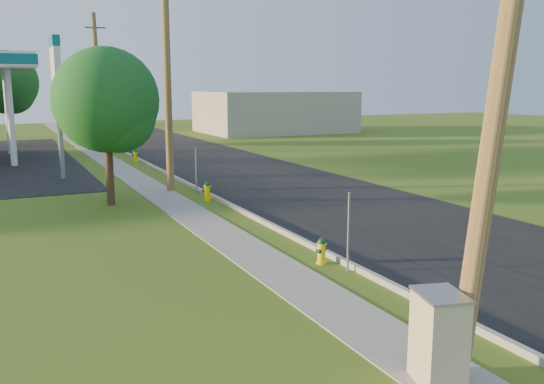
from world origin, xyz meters
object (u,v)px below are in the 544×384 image
(utility_pole_near, at_px, (503,66))
(hydrant_near, at_px, (322,251))
(utility_pole_mid, at_px, (167,76))
(utility_pole_far, at_px, (98,82))
(hydrant_far, at_px, (135,156))
(hydrant_mid, at_px, (207,191))
(tree_verge, at_px, (109,104))
(utility_cabinet, at_px, (439,339))
(price_pylon, at_px, (56,67))
(tree_lot, at_px, (7,85))

(utility_pole_near, height_order, hydrant_near, utility_pole_near)
(utility_pole_mid, xyz_separation_m, utility_pole_far, (0.00, 18.00, -0.15))
(hydrant_far, bearing_deg, hydrant_mid, -90.08)
(tree_verge, xyz_separation_m, hydrant_mid, (3.52, -0.80, -3.46))
(hydrant_far, relative_size, utility_cabinet, 0.57)
(price_pylon, xyz_separation_m, tree_lot, (-1.79, 18.46, -0.80))
(utility_pole_near, height_order, tree_verge, utility_pole_near)
(hydrant_near, height_order, utility_cabinet, utility_cabinet)
(tree_lot, xyz_separation_m, hydrant_near, (6.31, -35.89, -4.28))
(tree_verge, distance_m, tree_lot, 26.12)
(utility_pole_near, bearing_deg, utility_pole_far, 90.00)
(tree_lot, bearing_deg, hydrant_mid, -76.54)
(tree_verge, bearing_deg, hydrant_far, 73.93)
(price_pylon, bearing_deg, hydrant_mid, -60.91)
(tree_verge, height_order, utility_cabinet, tree_verge)
(tree_lot, bearing_deg, utility_pole_near, -82.27)
(hydrant_near, bearing_deg, hydrant_mid, 89.39)
(hydrant_mid, bearing_deg, tree_verge, 167.21)
(hydrant_near, height_order, hydrant_far, hydrant_far)
(utility_pole_mid, xyz_separation_m, price_pylon, (-3.90, 5.50, 0.48))
(utility_pole_near, relative_size, utility_cabinet, 6.44)
(utility_pole_mid, distance_m, hydrant_far, 11.27)
(utility_pole_mid, height_order, hydrant_far, utility_pole_mid)
(hydrant_near, relative_size, hydrant_far, 0.85)
(price_pylon, bearing_deg, utility_pole_near, -80.58)
(tree_lot, distance_m, hydrant_far, 15.69)
(utility_pole_mid, distance_m, utility_pole_far, 18.00)
(utility_pole_mid, bearing_deg, hydrant_near, -87.05)
(hydrant_near, bearing_deg, hydrant_far, 89.70)
(hydrant_mid, bearing_deg, hydrant_near, -90.61)
(tree_verge, relative_size, utility_cabinet, 4.06)
(utility_pole_mid, height_order, hydrant_mid, utility_pole_mid)
(utility_pole_near, xyz_separation_m, utility_pole_far, (-0.00, 36.00, 0.00))
(utility_pole_mid, bearing_deg, tree_verge, -144.68)
(tree_verge, bearing_deg, utility_pole_far, 82.01)
(hydrant_far, bearing_deg, tree_lot, 115.16)
(tree_lot, xyz_separation_m, hydrant_far, (6.42, -13.67, -4.22))
(utility_pole_near, distance_m, price_pylon, 23.83)
(utility_pole_near, height_order, utility_pole_mid, utility_pole_mid)
(tree_verge, bearing_deg, hydrant_near, -71.01)
(tree_verge, bearing_deg, hydrant_mid, -12.79)
(tree_verge, relative_size, hydrant_mid, 7.51)
(price_pylon, bearing_deg, utility_cabinet, -82.72)
(utility_pole_near, distance_m, hydrant_near, 7.55)
(hydrant_far, bearing_deg, tree_verge, -106.07)
(utility_cabinet, bearing_deg, utility_pole_far, 88.57)
(utility_pole_mid, height_order, hydrant_near, utility_pole_mid)
(utility_pole_near, xyz_separation_m, hydrant_far, (0.73, 28.29, -4.39))
(price_pylon, distance_m, hydrant_far, 8.34)
(tree_verge, xyz_separation_m, utility_cabinet, (1.91, -15.99, -3.11))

